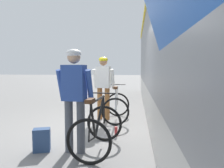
{
  "coord_description": "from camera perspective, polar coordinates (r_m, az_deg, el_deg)",
  "views": [
    {
      "loc": [
        1.14,
        -4.79,
        1.44
      ],
      "look_at": [
        0.54,
        0.25,
        1.05
      ],
      "focal_mm": 32.34,
      "sensor_mm": 36.0,
      "label": 1
    }
  ],
  "objects": [
    {
      "name": "backpack_on_platform",
      "position": [
        3.84,
        -19.24,
        -14.7
      ],
      "size": [
        0.32,
        0.26,
        0.4
      ],
      "primitive_type": "cube",
      "rotation": [
        0.0,
        0.0,
        0.32
      ],
      "color": "navy",
      "rests_on": "ground"
    },
    {
      "name": "ground_plane",
      "position": [
        5.13,
        -6.47,
        -11.94
      ],
      "size": [
        80.0,
        80.0,
        0.0
      ],
      "primitive_type": "plane",
      "color": "gray"
    },
    {
      "name": "water_bottle_near_the_bikes",
      "position": [
        4.42,
        1.15,
        -13.26
      ],
      "size": [
        0.07,
        0.07,
        0.2
      ],
      "primitive_type": "cylinder",
      "color": "red",
      "rests_on": "ground"
    },
    {
      "name": "bicycle_near_black",
      "position": [
        3.58,
        -4.14,
        -12.49
      ],
      "size": [
        0.79,
        1.12,
        0.99
      ],
      "color": "black",
      "rests_on": "ground"
    },
    {
      "name": "cyclist_near_in_blue",
      "position": [
        3.47,
        -10.6,
        -2.06
      ],
      "size": [
        0.63,
        0.34,
        1.76
      ],
      "color": "#4C515B",
      "rests_on": "ground"
    },
    {
      "name": "bicycle_far_white",
      "position": [
        5.6,
        1.27,
        -6.29
      ],
      "size": [
        0.75,
        1.09,
        0.99
      ],
      "color": "black",
      "rests_on": "ground"
    },
    {
      "name": "cyclist_far_in_white",
      "position": [
        5.68,
        -2.44,
        0.49
      ],
      "size": [
        0.64,
        0.36,
        1.76
      ],
      "color": "#935B2D",
      "rests_on": "ground"
    }
  ]
}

